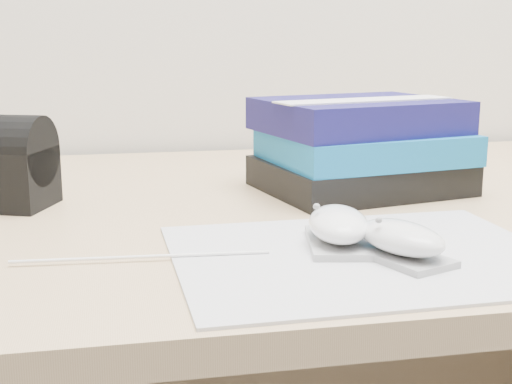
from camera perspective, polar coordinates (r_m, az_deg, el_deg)
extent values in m
cube|color=tan|center=(0.90, 1.68, -1.50)|extent=(1.60, 0.80, 0.03)
cube|color=tan|center=(1.37, -2.11, -12.63)|extent=(1.52, 0.03, 0.35)
cube|color=#9999A1|center=(0.67, 8.64, -5.05)|extent=(0.36, 0.28, 0.00)
cube|color=#9E9FA1|center=(0.69, 6.57, -4.03)|extent=(0.07, 0.11, 0.01)
ellipsoid|color=white|center=(0.69, 6.61, -2.54)|extent=(0.07, 0.11, 0.03)
ellipsoid|color=gray|center=(0.67, 4.87, -1.16)|extent=(0.01, 0.01, 0.01)
cube|color=gray|center=(0.66, 11.47, -5.02)|extent=(0.08, 0.11, 0.01)
ellipsoid|color=silver|center=(0.65, 11.54, -3.57)|extent=(0.08, 0.11, 0.03)
ellipsoid|color=gray|center=(0.64, 9.79, -2.24)|extent=(0.01, 0.01, 0.01)
cylinder|color=white|center=(0.66, -9.13, -5.15)|extent=(0.23, 0.02, 0.00)
cube|color=black|center=(0.95, 8.27, 1.33)|extent=(0.28, 0.24, 0.04)
cube|color=#0F67A5|center=(0.94, 8.71, 3.62)|extent=(0.27, 0.23, 0.04)
cube|color=#141151|center=(0.94, 8.18, 6.08)|extent=(0.28, 0.24, 0.04)
cube|color=white|center=(0.92, 8.70, 7.28)|extent=(0.24, 0.10, 0.00)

